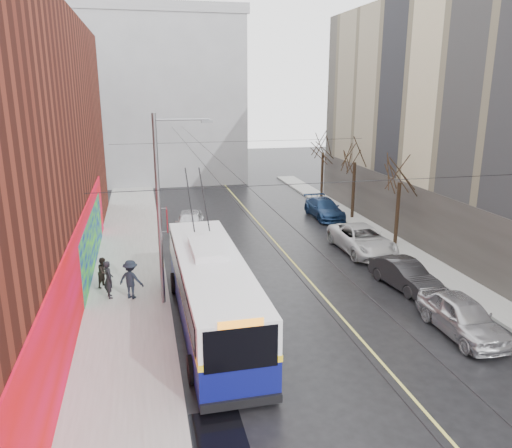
% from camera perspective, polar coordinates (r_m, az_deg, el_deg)
% --- Properties ---
extents(ground, '(140.00, 140.00, 0.00)m').
position_cam_1_polar(ground, '(17.44, 13.98, -20.45)').
color(ground, black).
rests_on(ground, ground).
extents(sidewalk_left, '(4.00, 60.00, 0.15)m').
position_cam_1_polar(sidewalk_left, '(26.44, -14.42, -7.35)').
color(sidewalk_left, gray).
rests_on(sidewalk_left, ground).
extents(sidewalk_right, '(2.00, 60.00, 0.15)m').
position_cam_1_polar(sidewalk_right, '(30.83, 19.07, -4.41)').
color(sidewalk_right, gray).
rests_on(sidewalk_right, ground).
extents(lane_line, '(0.12, 50.00, 0.01)m').
position_cam_1_polar(lane_line, '(29.52, 4.45, -4.60)').
color(lane_line, '#BFB74C').
rests_on(lane_line, ground).
extents(building_far, '(20.50, 12.10, 18.00)m').
position_cam_1_polar(building_far, '(57.44, -12.38, 14.02)').
color(building_far, gray).
rests_on(building_far, ground).
extents(streetlight_pole, '(2.65, 0.60, 9.00)m').
position_cam_1_polar(streetlight_pole, '(23.06, -10.67, 2.01)').
color(streetlight_pole, slate).
rests_on(streetlight_pole, ground).
extents(catenary_wires, '(18.00, 60.00, 0.22)m').
position_cam_1_polar(catenary_wires, '(27.82, -3.79, 7.45)').
color(catenary_wires, black).
extents(tree_near, '(3.20, 3.20, 6.40)m').
position_cam_1_polar(tree_near, '(32.98, 16.19, 5.90)').
color(tree_near, black).
rests_on(tree_near, ground).
extents(tree_mid, '(3.20, 3.20, 6.68)m').
position_cam_1_polar(tree_mid, '(39.14, 11.29, 8.04)').
color(tree_mid, black).
rests_on(tree_mid, ground).
extents(tree_far, '(3.20, 3.20, 6.57)m').
position_cam_1_polar(tree_far, '(45.59, 7.69, 9.07)').
color(tree_far, black).
rests_on(tree_far, ground).
extents(pigeons_flying, '(2.11, 3.84, 1.54)m').
position_cam_1_polar(pigeons_flying, '(22.74, -1.82, 9.80)').
color(pigeons_flying, slate).
extents(trolleybus, '(3.05, 12.71, 5.99)m').
position_cam_1_polar(trolleybus, '(21.63, -5.06, -7.56)').
color(trolleybus, '#0B0F56').
rests_on(trolleybus, ground).
extents(parked_car_a, '(1.99, 4.83, 1.64)m').
position_cam_1_polar(parked_car_a, '(22.94, 22.49, -9.68)').
color(parked_car_a, '#B5B4BA').
rests_on(parked_car_a, ground).
extents(parked_car_b, '(2.15, 4.59, 1.46)m').
position_cam_1_polar(parked_car_b, '(27.01, 16.62, -5.54)').
color(parked_car_b, '#272629').
rests_on(parked_car_b, ground).
extents(parked_car_c, '(2.80, 5.94, 1.64)m').
position_cam_1_polar(parked_car_c, '(32.08, 12.03, -1.72)').
color(parked_car_c, silver).
rests_on(parked_car_c, ground).
extents(parked_car_d, '(2.12, 5.15, 1.49)m').
position_cam_1_polar(parked_car_d, '(40.04, 7.80, 1.79)').
color(parked_car_d, navy).
rests_on(parked_car_d, ground).
extents(following_car, '(2.68, 5.04, 1.63)m').
position_cam_1_polar(following_car, '(35.55, -7.59, 0.17)').
color(following_car, silver).
rests_on(following_car, ground).
extents(pedestrian_a, '(0.61, 0.78, 1.88)m').
position_cam_1_polar(pedestrian_a, '(25.30, -16.49, -6.08)').
color(pedestrian_a, black).
rests_on(pedestrian_a, sidewalk_left).
extents(pedestrian_b, '(0.92, 0.96, 1.57)m').
position_cam_1_polar(pedestrian_b, '(26.78, -17.01, -5.28)').
color(pedestrian_b, black).
rests_on(pedestrian_b, sidewalk_left).
extents(pedestrian_c, '(1.44, 1.22, 1.93)m').
position_cam_1_polar(pedestrian_c, '(24.96, -14.11, -6.15)').
color(pedestrian_c, black).
rests_on(pedestrian_c, sidewalk_left).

